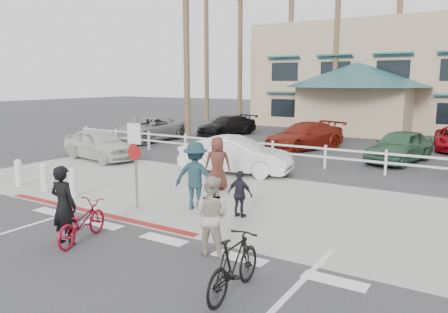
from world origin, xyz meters
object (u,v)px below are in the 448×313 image
Objects in this scene: car_white_sedan at (235,155)px; car_red_compact at (100,144)px; bike_red at (82,222)px; sign_post at (136,158)px; bike_black at (234,265)px.

car_white_sedan reaches higher than car_red_compact.
car_white_sedan is 6.91m from car_red_compact.
bike_red is 0.41× the size of car_red_compact.
sign_post is at bearing -115.78° from car_red_compact.
car_white_sedan is (-5.00, 8.57, 0.19)m from bike_black.
car_white_sedan is at bearing -99.57° from bike_red.
bike_black is at bearing -30.87° from sign_post.
sign_post is 1.67× the size of bike_red.
sign_post reaches higher than bike_black.
bike_black is at bearing -159.26° from car_white_sedan.
bike_red is 10.80m from car_red_compact.
bike_black is at bearing -113.85° from car_red_compact.
car_white_sedan is 1.04× the size of car_red_compact.
car_white_sedan reaches higher than bike_black.
car_red_compact reaches higher than bike_red.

